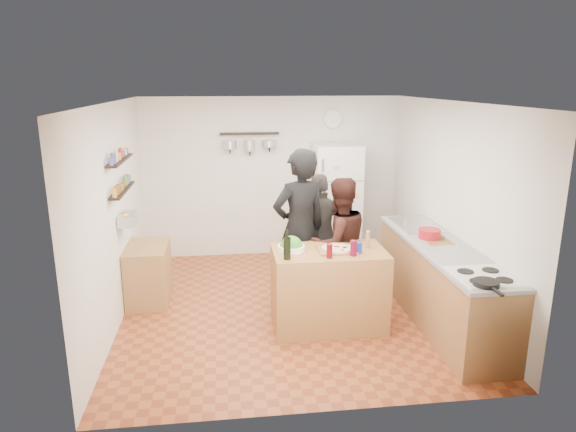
{
  "coord_description": "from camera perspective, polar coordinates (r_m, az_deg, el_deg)",
  "views": [
    {
      "loc": [
        -0.75,
        -5.83,
        2.74
      ],
      "look_at": [
        0.0,
        0.1,
        1.15
      ],
      "focal_mm": 32.0,
      "sensor_mm": 36.0,
      "label": 1
    }
  ],
  "objects": [
    {
      "name": "room_shell",
      "position": [
        6.44,
        -0.32,
        1.52
      ],
      "size": [
        4.2,
        4.2,
        4.2
      ],
      "color": "brown",
      "rests_on": "ground"
    },
    {
      "name": "prep_island",
      "position": [
        5.88,
        4.53,
        -8.04
      ],
      "size": [
        1.25,
        0.72,
        0.91
      ],
      "primitive_type": "cube",
      "color": "#9B6739",
      "rests_on": "floor"
    },
    {
      "name": "pizza_board",
      "position": [
        5.71,
        5.45,
        -3.77
      ],
      "size": [
        0.42,
        0.34,
        0.02
      ],
      "primitive_type": "cube",
      "color": "brown",
      "rests_on": "prep_island"
    },
    {
      "name": "pizza",
      "position": [
        5.7,
        5.45,
        -3.59
      ],
      "size": [
        0.34,
        0.34,
        0.02
      ],
      "primitive_type": "cylinder",
      "color": "beige",
      "rests_on": "pizza_board"
    },
    {
      "name": "salad_bowl",
      "position": [
        5.68,
        0.37,
        -3.57
      ],
      "size": [
        0.3,
        0.3,
        0.06
      ],
      "primitive_type": "cylinder",
      "color": "white",
      "rests_on": "prep_island"
    },
    {
      "name": "wine_bottle",
      "position": [
        5.39,
        -0.1,
        -3.62
      ],
      "size": [
        0.08,
        0.08,
        0.24
      ],
      "primitive_type": "cylinder",
      "color": "black",
      "rests_on": "prep_island"
    },
    {
      "name": "wine_glass_near",
      "position": [
        5.46,
        4.63,
        -3.9
      ],
      "size": [
        0.06,
        0.06,
        0.15
      ],
      "primitive_type": "cylinder",
      "color": "#54070C",
      "rests_on": "prep_island"
    },
    {
      "name": "wine_glass_far",
      "position": [
        5.55,
        7.28,
        -3.56
      ],
      "size": [
        0.07,
        0.07,
        0.17
      ],
      "primitive_type": "cylinder",
      "color": "#59071B",
      "rests_on": "prep_island"
    },
    {
      "name": "pepper_mill",
      "position": [
        5.84,
        8.87,
        -2.73
      ],
      "size": [
        0.05,
        0.05,
        0.16
      ],
      "primitive_type": "cylinder",
      "color": "olive",
      "rests_on": "prep_island"
    },
    {
      "name": "salt_canister",
      "position": [
        5.65,
        7.86,
        -3.51
      ],
      "size": [
        0.07,
        0.07,
        0.12
      ],
      "primitive_type": "cylinder",
      "color": "navy",
      "rests_on": "prep_island"
    },
    {
      "name": "person_left",
      "position": [
        6.23,
        1.3,
        -1.46
      ],
      "size": [
        0.84,
        0.7,
        1.97
      ],
      "primitive_type": "imported",
      "rotation": [
        0.0,
        0.0,
        3.52
      ],
      "color": "black",
      "rests_on": "floor"
    },
    {
      "name": "person_center",
      "position": [
        6.24,
        5.63,
        -3.13
      ],
      "size": [
        0.94,
        0.83,
        1.63
      ],
      "primitive_type": "imported",
      "rotation": [
        0.0,
        0.0,
        3.45
      ],
      "color": "black",
      "rests_on": "floor"
    },
    {
      "name": "person_back",
      "position": [
        6.7,
        3.58,
        -2.01
      ],
      "size": [
        0.95,
        0.42,
        1.59
      ],
      "primitive_type": "imported",
      "rotation": [
        0.0,
        0.0,
        3.1
      ],
      "color": "#2F2B29",
      "rests_on": "floor"
    },
    {
      "name": "counter_run",
      "position": [
        6.25,
        16.55,
        -7.24
      ],
      "size": [
        0.63,
        2.63,
        0.9
      ],
      "primitive_type": "cube",
      "color": "#9E7042",
      "rests_on": "floor"
    },
    {
      "name": "stove_top",
      "position": [
        5.3,
        20.98,
        -6.35
      ],
      "size": [
        0.6,
        0.62,
        0.02
      ],
      "primitive_type": "cube",
      "color": "white",
      "rests_on": "counter_run"
    },
    {
      "name": "skillet",
      "position": [
        5.06,
        21.16,
        -6.97
      ],
      "size": [
        0.24,
        0.24,
        0.05
      ],
      "primitive_type": "cylinder",
      "color": "black",
      "rests_on": "stove_top"
    },
    {
      "name": "sink",
      "position": [
        6.85,
        14.05,
        -1.01
      ],
      "size": [
        0.5,
        0.8,
        0.03
      ],
      "primitive_type": "cube",
      "color": "silver",
      "rests_on": "counter_run"
    },
    {
      "name": "cutting_board",
      "position": [
        6.27,
        16.18,
        -2.7
      ],
      "size": [
        0.3,
        0.4,
        0.02
      ],
      "primitive_type": "cube",
      "color": "brown",
      "rests_on": "counter_run"
    },
    {
      "name": "red_bowl",
      "position": [
        6.32,
        15.45,
        -1.9
      ],
      "size": [
        0.26,
        0.26,
        0.11
      ],
      "primitive_type": "cylinder",
      "color": "#A6131F",
      "rests_on": "counter_run"
    },
    {
      "name": "fridge",
      "position": [
        7.98,
        5.3,
        1.51
      ],
      "size": [
        0.7,
        0.68,
        1.8
      ],
      "primitive_type": "cube",
      "color": "white",
      "rests_on": "floor"
    },
    {
      "name": "wall_clock",
      "position": [
        8.11,
        5.01,
        10.68
      ],
      "size": [
        0.3,
        0.03,
        0.3
      ],
      "primitive_type": "cylinder",
      "rotation": [
        1.57,
        0.0,
        0.0
      ],
      "color": "silver",
      "rests_on": "back_wall"
    },
    {
      "name": "spice_shelf_lower",
      "position": [
        6.27,
        -17.92,
        2.76
      ],
      "size": [
        0.12,
        1.0,
        0.02
      ],
      "primitive_type": "cube",
      "color": "black",
      "rests_on": "left_wall"
    },
    {
      "name": "spice_shelf_upper",
      "position": [
        6.21,
        -18.18,
        5.91
      ],
      "size": [
        0.12,
        1.0,
        0.02
      ],
      "primitive_type": "cube",
      "color": "black",
      "rests_on": "left_wall"
    },
    {
      "name": "produce_basket",
      "position": [
        6.34,
        -17.41,
        -0.32
      ],
      "size": [
        0.18,
        0.35,
        0.14
      ],
      "primitive_type": "cube",
      "color": "silver",
      "rests_on": "left_wall"
    },
    {
      "name": "side_table",
      "position": [
        6.78,
        -15.22,
        -6.17
      ],
      "size": [
        0.5,
        0.8,
        0.73
      ],
      "primitive_type": "cube",
      "color": "#A67C45",
      "rests_on": "floor"
    },
    {
      "name": "pot_rack",
      "position": [
        7.88,
        -4.31,
        9.11
      ],
      "size": [
        0.9,
        0.04,
        0.04
      ],
      "primitive_type": "cube",
      "color": "black",
      "rests_on": "back_wall"
    }
  ]
}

